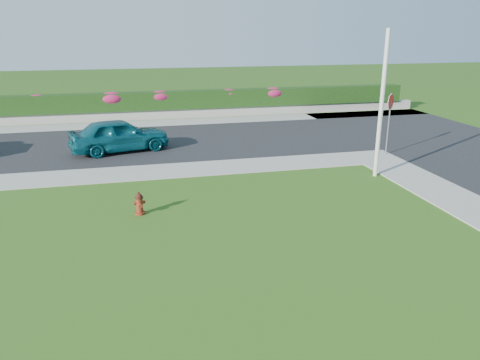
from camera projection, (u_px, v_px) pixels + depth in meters
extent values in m
plane|color=black|center=(292.00, 275.00, 10.87)|extent=(120.00, 120.00, 0.00)
cube|color=black|center=(98.00, 146.00, 22.71)|extent=(26.00, 8.00, 0.04)
cube|color=gray|center=(64.00, 178.00, 17.86)|extent=(24.00, 2.00, 0.04)
cube|color=gray|center=(373.00, 157.00, 20.73)|extent=(2.00, 2.00, 0.04)
cube|color=gray|center=(171.00, 123.00, 28.21)|extent=(34.00, 2.00, 0.04)
cube|color=gray|center=(169.00, 114.00, 29.51)|extent=(34.00, 0.40, 0.60)
cube|color=black|center=(168.00, 100.00, 29.34)|extent=(32.00, 0.90, 1.10)
cylinder|color=#4F1C0C|center=(140.00, 213.00, 14.42)|extent=(0.31, 0.31, 0.07)
cylinder|color=#4F1C0C|center=(139.00, 205.00, 14.34)|extent=(0.21, 0.21, 0.47)
cylinder|color=black|center=(139.00, 198.00, 14.26)|extent=(0.25, 0.25, 0.05)
sphere|color=black|center=(139.00, 197.00, 14.26)|extent=(0.21, 0.21, 0.21)
cylinder|color=black|center=(139.00, 193.00, 14.22)|extent=(0.06, 0.06, 0.06)
cylinder|color=#4F1C0C|center=(135.00, 203.00, 14.26)|extent=(0.11, 0.11, 0.10)
cylinder|color=#4F1C0C|center=(144.00, 202.00, 14.37)|extent=(0.11, 0.11, 0.10)
cylinder|color=#4F1C0C|center=(140.00, 206.00, 14.21)|extent=(0.15, 0.13, 0.14)
imported|color=#0C4F5C|center=(119.00, 135.00, 21.41)|extent=(4.76, 2.83, 1.52)
cylinder|color=silver|center=(381.00, 105.00, 17.32)|extent=(0.16, 0.16, 5.47)
cylinder|color=slate|center=(388.00, 128.00, 20.76)|extent=(0.06, 0.06, 2.46)
cylinder|color=red|center=(391.00, 102.00, 20.40)|extent=(0.56, 0.49, 0.71)
cylinder|color=white|center=(391.00, 102.00, 20.40)|extent=(0.59, 0.51, 0.76)
ellipsoid|color=#BE205F|center=(37.00, 99.00, 27.46)|extent=(1.04, 0.67, 0.52)
ellipsoid|color=#BE205F|center=(112.00, 98.00, 28.43)|extent=(1.53, 0.99, 0.77)
ellipsoid|color=#BE205F|center=(160.00, 96.00, 29.06)|extent=(1.38, 0.89, 0.69)
ellipsoid|color=#BE205F|center=(229.00, 93.00, 30.01)|extent=(1.12, 0.72, 0.56)
ellipsoid|color=#BE205F|center=(273.00, 93.00, 30.68)|extent=(1.44, 0.93, 0.72)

